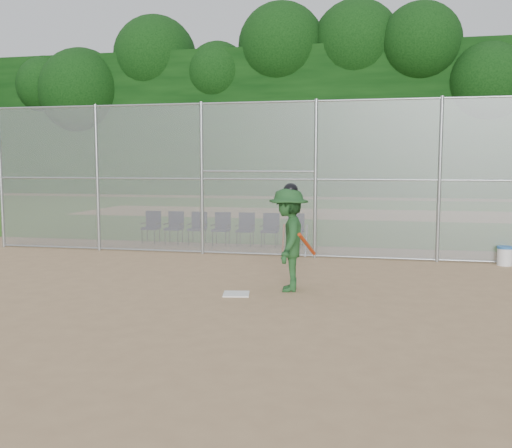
% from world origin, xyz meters
% --- Properties ---
extents(ground, '(100.00, 100.00, 0.00)m').
position_xyz_m(ground, '(0.00, 0.00, 0.00)').
color(ground, tan).
rests_on(ground, ground).
extents(grass_strip, '(100.00, 100.00, 0.00)m').
position_xyz_m(grass_strip, '(0.00, 18.00, 0.01)').
color(grass_strip, '#35671E').
rests_on(grass_strip, ground).
extents(dirt_patch_far, '(24.00, 24.00, 0.00)m').
position_xyz_m(dirt_patch_far, '(0.00, 18.00, 0.01)').
color(dirt_patch_far, tan).
rests_on(dirt_patch_far, ground).
extents(backstop_fence, '(16.09, 0.09, 4.00)m').
position_xyz_m(backstop_fence, '(0.00, 5.00, 2.07)').
color(backstop_fence, gray).
rests_on(backstop_fence, ground).
extents(treeline, '(81.00, 60.00, 11.00)m').
position_xyz_m(treeline, '(0.00, 20.00, 5.50)').
color(treeline, black).
rests_on(treeline, ground).
extents(home_plate, '(0.55, 0.55, 0.02)m').
position_xyz_m(home_plate, '(0.05, 0.54, 0.01)').
color(home_plate, white).
rests_on(home_plate, ground).
extents(batter_at_plate, '(0.95, 1.44, 2.03)m').
position_xyz_m(batter_at_plate, '(0.93, 1.08, 0.98)').
color(batter_at_plate, '#1E4D22').
rests_on(batter_at_plate, ground).
extents(water_cooler, '(0.36, 0.36, 0.46)m').
position_xyz_m(water_cooler, '(5.51, 4.81, 0.23)').
color(water_cooler, white).
rests_on(water_cooler, ground).
extents(spare_bats, '(0.66, 0.37, 0.83)m').
position_xyz_m(spare_bats, '(0.46, 5.15, 0.41)').
color(spare_bats, '#D84C14').
rests_on(spare_bats, ground).
extents(chair_0, '(0.54, 0.52, 0.96)m').
position_xyz_m(chair_0, '(-4.16, 6.67, 0.48)').
color(chair_0, '#0E1233').
rests_on(chair_0, ground).
extents(chair_1, '(0.54, 0.52, 0.96)m').
position_xyz_m(chair_1, '(-3.43, 6.67, 0.48)').
color(chair_1, '#0E1233').
rests_on(chair_1, ground).
extents(chair_2, '(0.54, 0.52, 0.96)m').
position_xyz_m(chair_2, '(-2.69, 6.67, 0.48)').
color(chair_2, '#0E1233').
rests_on(chair_2, ground).
extents(chair_3, '(0.54, 0.52, 0.96)m').
position_xyz_m(chair_3, '(-1.96, 6.67, 0.48)').
color(chair_3, '#0E1233').
rests_on(chair_3, ground).
extents(chair_4, '(0.54, 0.52, 0.96)m').
position_xyz_m(chair_4, '(-1.22, 6.67, 0.48)').
color(chair_4, '#0E1233').
rests_on(chair_4, ground).
extents(chair_5, '(0.54, 0.52, 0.96)m').
position_xyz_m(chair_5, '(-0.49, 6.67, 0.48)').
color(chair_5, '#0E1233').
rests_on(chair_5, ground).
extents(chair_6, '(0.54, 0.52, 0.96)m').
position_xyz_m(chair_6, '(0.25, 6.67, 0.48)').
color(chair_6, '#0E1233').
rests_on(chair_6, ground).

